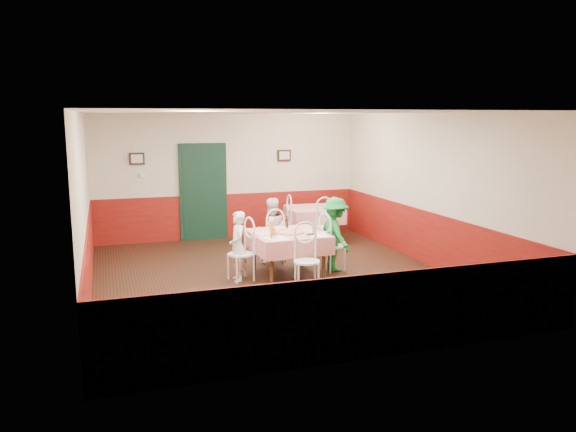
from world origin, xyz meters
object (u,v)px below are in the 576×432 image
object	(u,v)px
pizza	(290,232)
diner_far	(271,231)
chair_left	(241,254)
diner_right	(335,234)
main_table	(288,254)
glass_a	(273,233)
glass_b	(314,230)
chair_second_a	(282,223)
wallet	(310,234)
chair_right	(332,246)
chair_near	(307,262)
chair_second_b	(327,227)
glass_c	(272,226)
beer_bottle	(287,222)
diner_left	(238,246)
second_table	(314,225)
chair_far	(272,240)

from	to	relation	value
pizza	diner_far	bearing A→B (deg)	93.43
chair_left	diner_right	xyz separation A→B (m)	(1.75, 0.08, 0.21)
main_table	glass_a	size ratio (longest dim) A/B	7.84
chair_left	glass_b	world-z (taller)	chair_left
main_table	chair_second_a	xyz separation A→B (m)	(0.66, 2.42, 0.08)
pizza	chair_second_a	bearing A→B (deg)	75.54
chair_second_a	wallet	distance (m)	2.77
chair_right	chair_near	xyz separation A→B (m)	(-0.81, -0.89, 0.00)
chair_near	diner_right	bearing A→B (deg)	56.30
chair_left	chair_second_b	distance (m)	2.83
chair_right	pizza	size ratio (longest dim) A/B	1.93
chair_second_a	diner_right	distance (m)	2.40
chair_left	chair_right	distance (m)	1.70
glass_b	glass_c	bearing A→B (deg)	135.15
diner_right	pizza	bearing A→B (deg)	91.81
pizza	beer_bottle	bearing A→B (deg)	78.53
diner_left	diner_far	bearing A→B (deg)	139.80
glass_c	diner_right	size ratio (longest dim) A/B	0.10
diner_left	diner_far	world-z (taller)	diner_far
pizza	glass_a	world-z (taller)	glass_a
chair_left	wallet	distance (m)	1.22
wallet	diner_right	size ratio (longest dim) A/B	0.08
chair_right	pizza	world-z (taller)	chair_right
second_table	chair_left	world-z (taller)	chair_left
chair_left	wallet	bearing A→B (deg)	62.87
diner_right	glass_b	bearing A→B (deg)	113.26
chair_second_a	diner_left	size ratio (longest dim) A/B	0.76
chair_near	chair_left	bearing A→B (deg)	147.93
diner_left	chair_second_a	bearing A→B (deg)	150.01
chair_near	chair_second_b	distance (m)	2.87
second_table	chair_left	bearing A→B (deg)	-132.51
glass_a	wallet	xyz separation A→B (m)	(0.66, -0.01, -0.07)
chair_left	chair_far	world-z (taller)	same
main_table	chair_far	size ratio (longest dim) A/B	1.36
chair_far	chair_second_b	size ratio (longest dim) A/B	1.00
chair_far	glass_b	size ratio (longest dim) A/B	7.17
main_table	pizza	size ratio (longest dim) A/B	2.61
diner_left	glass_b	bearing A→B (deg)	84.47
diner_far	second_table	bearing A→B (deg)	-145.70
main_table	diner_right	bearing A→B (deg)	2.52
second_table	diner_right	bearing A→B (deg)	-101.99
wallet	diner_far	size ratio (longest dim) A/B	0.09
main_table	diner_right	world-z (taller)	diner_right
chair_left	diner_far	distance (m)	1.25
chair_far	glass_b	world-z (taller)	chair_far
main_table	chair_second_b	bearing A→B (deg)	49.95
chair_right	chair_second_b	size ratio (longest dim) A/B	1.00
chair_second_b	wallet	bearing A→B (deg)	-115.81
glass_b	chair_right	bearing A→B (deg)	29.66
chair_second_a	glass_a	size ratio (longest dim) A/B	5.79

